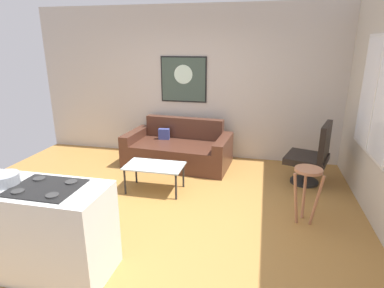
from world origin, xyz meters
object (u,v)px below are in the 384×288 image
object	(u,v)px
bar_stool	(307,181)
wall_painting	(184,79)
armchair	(313,155)
mixing_bowl	(4,180)
couch	(178,150)
coffee_table	(154,168)

from	to	relation	value
bar_stool	wall_painting	size ratio (longest dim) A/B	0.81
armchair	mixing_bowl	xyz separation A→B (m)	(-3.07, -2.70, 0.46)
couch	mixing_bowl	bearing A→B (deg)	-104.69
couch	armchair	distance (m)	2.30
couch	armchair	xyz separation A→B (m)	(2.26, -0.39, 0.22)
mixing_bowl	coffee_table	bearing A→B (deg)	68.61
coffee_table	wall_painting	size ratio (longest dim) A/B	0.98
wall_painting	couch	bearing A→B (deg)	-86.54
couch	wall_painting	world-z (taller)	wall_painting
couch	armchair	size ratio (longest dim) A/B	1.93
armchair	wall_painting	xyz separation A→B (m)	(-2.29, 0.95, 1.00)
coffee_table	bar_stool	distance (m)	2.15
mixing_bowl	couch	bearing A→B (deg)	75.31
couch	wall_painting	bearing A→B (deg)	93.46
couch	mixing_bowl	xyz separation A→B (m)	(-0.81, -3.10, 0.67)
armchair	mixing_bowl	size ratio (longest dim) A/B	3.60
coffee_table	mixing_bowl	xyz separation A→B (m)	(-0.76, -1.94, 0.57)
couch	armchair	bearing A→B (deg)	-9.87
armchair	mixing_bowl	bearing A→B (deg)	-138.63
coffee_table	wall_painting	world-z (taller)	wall_painting
coffee_table	armchair	distance (m)	2.44
coffee_table	armchair	size ratio (longest dim) A/B	0.86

